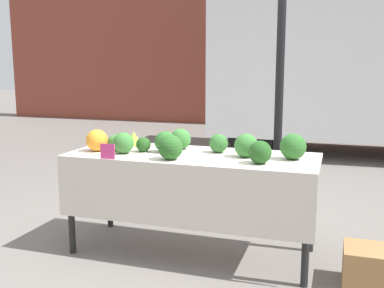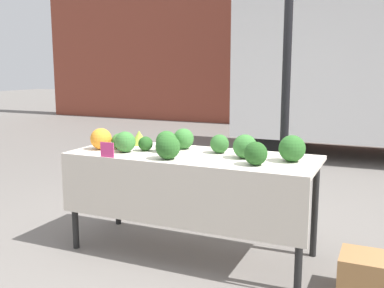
{
  "view_description": "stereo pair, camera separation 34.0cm",
  "coord_description": "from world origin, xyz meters",
  "px_view_note": "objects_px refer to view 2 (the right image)",
  "views": [
    {
      "loc": [
        1.04,
        -3.19,
        1.44
      ],
      "look_at": [
        0.0,
        0.0,
        0.87
      ],
      "focal_mm": 42.0,
      "sensor_mm": 36.0,
      "label": 1
    },
    {
      "loc": [
        1.36,
        -3.07,
        1.44
      ],
      "look_at": [
        0.0,
        0.0,
        0.87
      ],
      "focal_mm": 42.0,
      "sensor_mm": 36.0,
      "label": 2
    }
  ],
  "objects_px": {
    "price_sign": "(107,150)",
    "produce_crate": "(382,278)",
    "orange_cauliflower": "(101,139)",
    "parked_truck": "(373,75)"
  },
  "relations": [
    {
      "from": "price_sign",
      "to": "produce_crate",
      "type": "xyz_separation_m",
      "value": [
        1.91,
        0.18,
        -0.71
      ]
    },
    {
      "from": "price_sign",
      "to": "orange_cauliflower",
      "type": "bearing_deg",
      "value": 132.52
    },
    {
      "from": "produce_crate",
      "to": "parked_truck",
      "type": "bearing_deg",
      "value": 93.65
    },
    {
      "from": "orange_cauliflower",
      "to": "price_sign",
      "type": "distance_m",
      "value": 0.34
    },
    {
      "from": "parked_truck",
      "to": "price_sign",
      "type": "bearing_deg",
      "value": -107.74
    },
    {
      "from": "parked_truck",
      "to": "orange_cauliflower",
      "type": "height_order",
      "value": "parked_truck"
    },
    {
      "from": "parked_truck",
      "to": "orange_cauliflower",
      "type": "relative_size",
      "value": 25.91
    },
    {
      "from": "orange_cauliflower",
      "to": "produce_crate",
      "type": "bearing_deg",
      "value": -1.74
    },
    {
      "from": "parked_truck",
      "to": "orange_cauliflower",
      "type": "bearing_deg",
      "value": -111.05
    },
    {
      "from": "price_sign",
      "to": "produce_crate",
      "type": "height_order",
      "value": "price_sign"
    }
  ]
}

